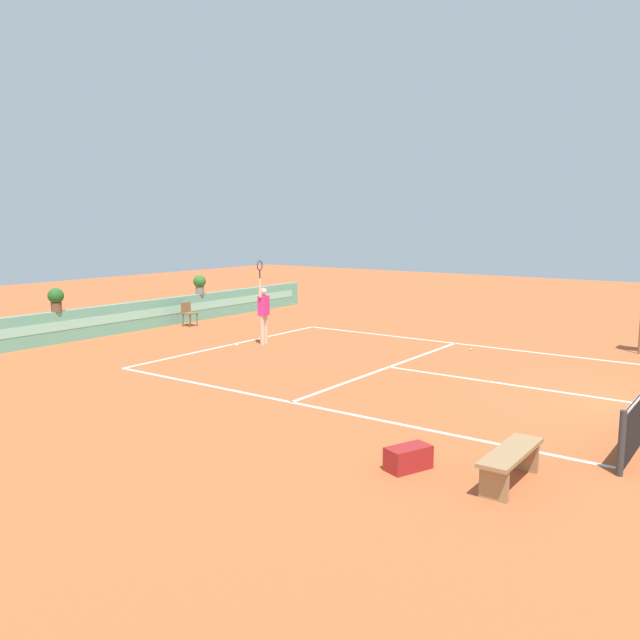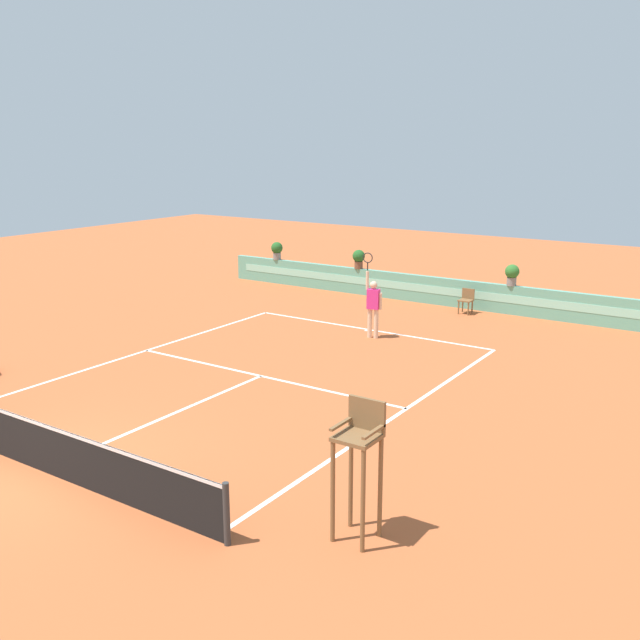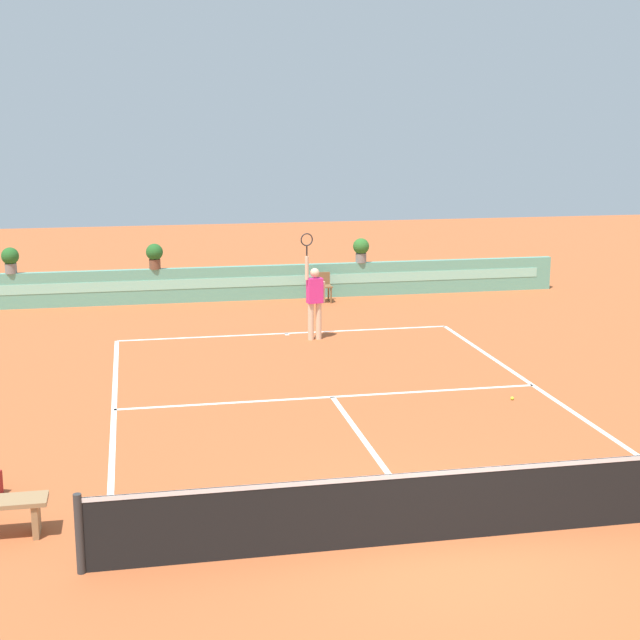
% 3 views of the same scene
% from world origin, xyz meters
% --- Properties ---
extents(ground_plane, '(60.00, 60.00, 0.00)m').
position_xyz_m(ground_plane, '(0.00, 6.00, 0.00)').
color(ground_plane, '#B2562D').
extents(court_lines, '(8.32, 11.94, 0.01)m').
position_xyz_m(court_lines, '(0.00, 6.72, 0.00)').
color(court_lines, white).
rests_on(court_lines, ground).
extents(back_wall_barrier, '(18.00, 0.21, 1.00)m').
position_xyz_m(back_wall_barrier, '(0.00, 16.39, 0.50)').
color(back_wall_barrier, '#60A88E').
rests_on(back_wall_barrier, ground).
extents(ball_kid_chair, '(0.44, 0.44, 0.85)m').
position_xyz_m(ball_kid_chair, '(1.70, 15.66, 0.48)').
color(ball_kid_chair, brown).
rests_on(ball_kid_chair, ground).
extents(bench_courtside, '(1.60, 0.44, 0.51)m').
position_xyz_m(bench_courtside, '(-5.66, 1.21, 0.38)').
color(bench_courtside, '#99754C').
rests_on(bench_courtside, ground).
extents(gear_bag, '(0.78, 0.60, 0.36)m').
position_xyz_m(gear_bag, '(-6.00, 2.66, 0.18)').
color(gear_bag, maroon).
rests_on(gear_bag, ground).
extents(tennis_player, '(0.61, 0.28, 2.58)m').
position_xyz_m(tennis_player, '(0.57, 11.13, 1.05)').
color(tennis_player, beige).
rests_on(tennis_player, ground).
extents(tennis_ball_near_baseline, '(0.07, 0.07, 0.07)m').
position_xyz_m(tennis_ball_near_baseline, '(3.31, 5.54, 0.03)').
color(tennis_ball_near_baseline, '#CCE033').
rests_on(tennis_ball_near_baseline, ground).
extents(potted_plant_left, '(0.48, 0.48, 0.72)m').
position_xyz_m(potted_plant_left, '(-3.04, 16.39, 1.41)').
color(potted_plant_left, brown).
rests_on(potted_plant_left, back_wall_barrier).
extents(potted_plant_right, '(0.48, 0.48, 0.72)m').
position_xyz_m(potted_plant_right, '(2.99, 16.39, 1.41)').
color(potted_plant_right, gray).
rests_on(potted_plant_right, back_wall_barrier).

